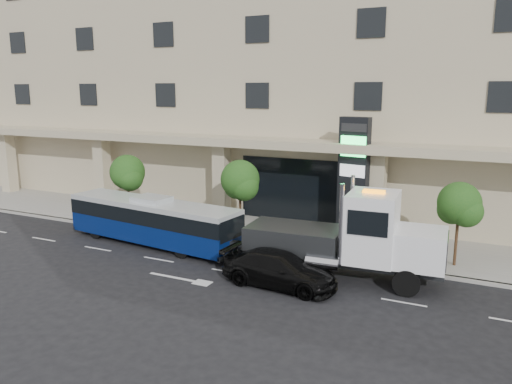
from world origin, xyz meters
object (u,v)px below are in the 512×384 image
signage_pylon (353,177)px  black_sedan (279,269)px  tow_truck (351,239)px  city_bus (152,220)px

signage_pylon → black_sedan: bearing=-86.7°
tow_truck → signage_pylon: size_ratio=1.48×
black_sedan → tow_truck: bearing=-46.5°
city_bus → black_sedan: (8.58, -2.46, -0.62)m
tow_truck → black_sedan: tow_truck is taller
black_sedan → signage_pylon: (1.00, 8.17, 2.83)m
tow_truck → signage_pylon: 6.46m
city_bus → signage_pylon: size_ratio=1.60×
city_bus → black_sedan: bearing=-9.4°
tow_truck → black_sedan: size_ratio=1.94×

